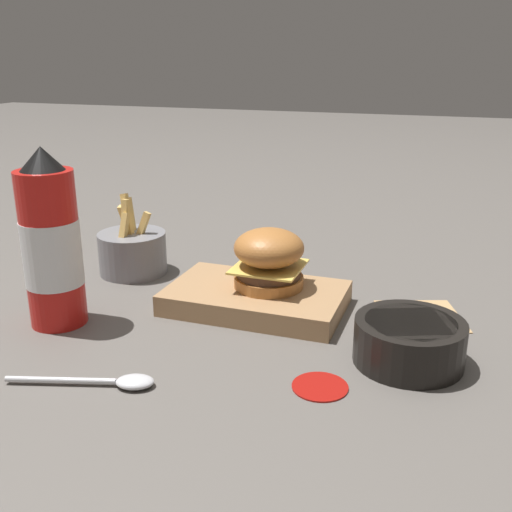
# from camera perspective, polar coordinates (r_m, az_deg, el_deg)

# --- Properties ---
(ground_plane) EXTENTS (6.00, 6.00, 0.00)m
(ground_plane) POSITION_cam_1_polar(r_m,az_deg,el_deg) (0.91, -0.81, -4.46)
(ground_plane) COLOR #5B5651
(serving_board) EXTENTS (0.26, 0.16, 0.03)m
(serving_board) POSITION_cam_1_polar(r_m,az_deg,el_deg) (0.88, -0.00, -4.03)
(serving_board) COLOR #A37A51
(serving_board) RESTS_ON ground_plane
(burger) EXTENTS (0.10, 0.10, 0.09)m
(burger) POSITION_cam_1_polar(r_m,az_deg,el_deg) (0.87, 1.23, -0.20)
(burger) COLOR #AD6B33
(burger) RESTS_ON serving_board
(ketchup_bottle) EXTENTS (0.08, 0.08, 0.25)m
(ketchup_bottle) POSITION_cam_1_polar(r_m,az_deg,el_deg) (0.85, -18.90, 0.94)
(ketchup_bottle) COLOR red
(ketchup_bottle) RESTS_ON ground_plane
(fries_basket) EXTENTS (0.11, 0.11, 0.14)m
(fries_basket) POSITION_cam_1_polar(r_m,az_deg,el_deg) (1.04, -11.68, 0.43)
(fries_basket) COLOR slate
(fries_basket) RESTS_ON ground_plane
(side_bowl) EXTENTS (0.13, 0.13, 0.05)m
(side_bowl) POSITION_cam_1_polar(r_m,az_deg,el_deg) (0.75, 14.38, -7.80)
(side_bowl) COLOR black
(side_bowl) RESTS_ON ground_plane
(spoon) EXTENTS (0.17, 0.07, 0.01)m
(spoon) POSITION_cam_1_polar(r_m,az_deg,el_deg) (0.71, -13.33, -11.54)
(spoon) COLOR silver
(spoon) RESTS_ON ground_plane
(ketchup_puddle) EXTENTS (0.06, 0.06, 0.00)m
(ketchup_puddle) POSITION_cam_1_polar(r_m,az_deg,el_deg) (0.69, 6.12, -12.20)
(ketchup_puddle) COLOR #9E140F
(ketchup_puddle) RESTS_ON ground_plane
(parchment_square) EXTENTS (0.14, 0.14, 0.00)m
(parchment_square) POSITION_cam_1_polar(r_m,az_deg,el_deg) (0.89, 15.38, -5.49)
(parchment_square) COLOR tan
(parchment_square) RESTS_ON ground_plane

